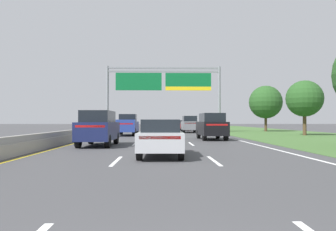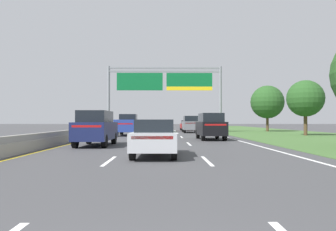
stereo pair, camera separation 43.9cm
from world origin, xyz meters
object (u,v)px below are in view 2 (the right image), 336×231
(car_grey_right_lane_suv, at_px, (190,124))
(car_red_right_lane_sedan, at_px, (186,125))
(pickup_truck_blue, at_px, (127,125))
(overhead_sign_gantry, at_px, (165,85))
(car_navy_left_lane_suv, at_px, (96,128))
(roadside_tree_mid, at_px, (305,99))
(car_silver_centre_lane_sedan, at_px, (155,137))
(roadside_tree_far, at_px, (267,102))
(car_black_right_lane_suv, at_px, (211,126))

(car_grey_right_lane_suv, distance_m, car_red_right_lane_sedan, 9.84)
(pickup_truck_blue, height_order, car_grey_right_lane_suv, pickup_truck_blue)
(overhead_sign_gantry, xyz_separation_m, car_navy_left_lane_suv, (-4.20, -22.98, -5.11))
(car_navy_left_lane_suv, relative_size, roadside_tree_mid, 0.84)
(overhead_sign_gantry, relative_size, car_navy_left_lane_suv, 3.19)
(car_grey_right_lane_suv, height_order, car_silver_centre_lane_sedan, car_grey_right_lane_suv)
(car_grey_right_lane_suv, height_order, roadside_tree_mid, roadside_tree_mid)
(car_red_right_lane_sedan, distance_m, roadside_tree_far, 12.92)
(roadside_tree_mid, bearing_deg, roadside_tree_far, 90.20)
(pickup_truck_blue, distance_m, car_grey_right_lane_suv, 10.63)
(car_black_right_lane_suv, bearing_deg, roadside_tree_mid, -57.82)
(overhead_sign_gantry, distance_m, roadside_tree_mid, 17.48)
(pickup_truck_blue, height_order, car_black_right_lane_suv, pickup_truck_blue)
(car_silver_centre_lane_sedan, bearing_deg, overhead_sign_gantry, 0.34)
(car_silver_centre_lane_sedan, height_order, roadside_tree_far, roadside_tree_far)
(pickup_truck_blue, height_order, car_red_right_lane_sedan, pickup_truck_blue)
(car_grey_right_lane_suv, relative_size, car_red_right_lane_sedan, 1.07)
(pickup_truck_blue, distance_m, roadside_tree_far, 21.73)
(car_black_right_lane_suv, bearing_deg, overhead_sign_gantry, 11.32)
(roadside_tree_far, bearing_deg, pickup_truck_blue, -147.49)
(car_red_right_lane_sedan, xyz_separation_m, car_navy_left_lane_suv, (-7.65, -31.60, 0.28))
(car_silver_centre_lane_sedan, relative_size, roadside_tree_far, 0.69)
(car_black_right_lane_suv, bearing_deg, car_red_right_lane_sedan, -0.55)
(car_navy_left_lane_suv, height_order, roadside_tree_far, roadside_tree_far)
(car_black_right_lane_suv, relative_size, roadside_tree_far, 0.74)
(car_silver_centre_lane_sedan, bearing_deg, pickup_truck_blue, 11.00)
(pickup_truck_blue, bearing_deg, car_silver_centre_lane_sedan, -169.74)
(car_black_right_lane_suv, distance_m, car_navy_left_lane_suv, 10.06)
(car_silver_centre_lane_sedan, bearing_deg, car_grey_right_lane_suv, -6.48)
(car_navy_left_lane_suv, xyz_separation_m, car_silver_centre_lane_sedan, (3.74, -5.81, -0.28))
(car_grey_right_lane_suv, bearing_deg, car_navy_left_lane_suv, 160.98)
(car_silver_centre_lane_sedan, bearing_deg, car_red_right_lane_sedan, -4.70)
(car_black_right_lane_suv, height_order, car_silver_centre_lane_sedan, car_black_right_lane_suv)
(pickup_truck_blue, xyz_separation_m, roadside_tree_far, (18.15, 11.57, 3.03))
(roadside_tree_mid, bearing_deg, car_navy_left_lane_suv, -144.38)
(car_black_right_lane_suv, xyz_separation_m, roadside_tree_far, (10.66, 19.15, 3.01))
(car_red_right_lane_sedan, relative_size, car_silver_centre_lane_sedan, 0.99)
(car_red_right_lane_sedan, bearing_deg, car_navy_left_lane_suv, 166.24)
(car_navy_left_lane_suv, bearing_deg, car_red_right_lane_sedan, -12.85)
(car_navy_left_lane_suv, bearing_deg, car_grey_right_lane_suv, -18.24)
(pickup_truck_blue, xyz_separation_m, car_navy_left_lane_suv, (-0.37, -13.87, 0.02))
(car_silver_centre_lane_sedan, distance_m, roadside_tree_far, 34.71)
(car_grey_right_lane_suv, relative_size, car_silver_centre_lane_sedan, 1.06)
(roadside_tree_mid, bearing_deg, pickup_truck_blue, 178.18)
(car_red_right_lane_sedan, height_order, roadside_tree_mid, roadside_tree_mid)
(car_black_right_lane_suv, height_order, roadside_tree_mid, roadside_tree_mid)
(car_red_right_lane_sedan, bearing_deg, roadside_tree_far, -119.72)
(car_black_right_lane_suv, bearing_deg, pickup_truck_blue, 43.63)
(overhead_sign_gantry, distance_m, pickup_truck_blue, 11.14)
(car_grey_right_lane_suv, relative_size, roadside_tree_mid, 0.83)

